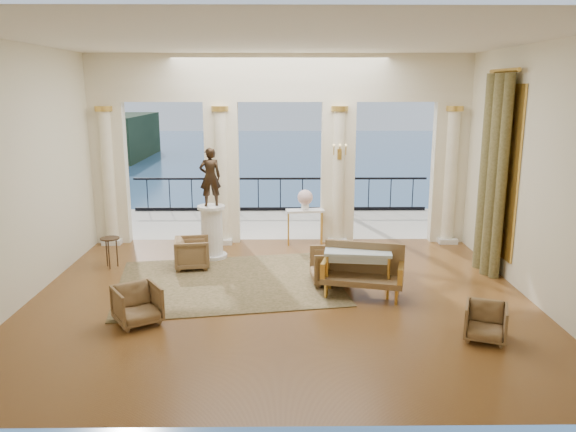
{
  "coord_description": "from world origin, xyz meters",
  "views": [
    {
      "loc": [
        0.03,
        -9.63,
        3.73
      ],
      "look_at": [
        0.15,
        0.6,
        1.38
      ],
      "focal_mm": 35.0,
      "sensor_mm": 36.0,
      "label": 1
    }
  ],
  "objects_px": {
    "armchair_a": "(137,303)",
    "game_table": "(358,254)",
    "armchair_d": "(192,252)",
    "side_table": "(110,242)",
    "armchair_b": "(486,320)",
    "settee": "(363,270)",
    "pedestal": "(212,233)",
    "armchair_c": "(331,264)",
    "statue": "(210,177)",
    "console_table": "(305,216)"
  },
  "relations": [
    {
      "from": "side_table",
      "to": "armchair_d",
      "type": "bearing_deg",
      "value": -2.42
    },
    {
      "from": "armchair_c",
      "to": "settee",
      "type": "bearing_deg",
      "value": 36.07
    },
    {
      "from": "armchair_b",
      "to": "settee",
      "type": "relative_size",
      "value": 0.4
    },
    {
      "from": "armchair_c",
      "to": "statue",
      "type": "distance_m",
      "value": 3.35
    },
    {
      "from": "armchair_c",
      "to": "statue",
      "type": "xyz_separation_m",
      "value": [
        -2.5,
        1.7,
        1.45
      ]
    },
    {
      "from": "armchair_d",
      "to": "pedestal",
      "type": "height_order",
      "value": "pedestal"
    },
    {
      "from": "armchair_a",
      "to": "console_table",
      "type": "distance_m",
      "value": 5.51
    },
    {
      "from": "settee",
      "to": "game_table",
      "type": "relative_size",
      "value": 1.22
    },
    {
      "from": "armchair_d",
      "to": "game_table",
      "type": "bearing_deg",
      "value": -122.74
    },
    {
      "from": "game_table",
      "to": "settee",
      "type": "bearing_deg",
      "value": -47.88
    },
    {
      "from": "settee",
      "to": "pedestal",
      "type": "relative_size",
      "value": 1.31
    },
    {
      "from": "armchair_a",
      "to": "armchair_d",
      "type": "bearing_deg",
      "value": 48.36
    },
    {
      "from": "armchair_d",
      "to": "settee",
      "type": "height_order",
      "value": "settee"
    },
    {
      "from": "armchair_a",
      "to": "game_table",
      "type": "distance_m",
      "value": 3.99
    },
    {
      "from": "armchair_b",
      "to": "side_table",
      "type": "height_order",
      "value": "side_table"
    },
    {
      "from": "armchair_a",
      "to": "settee",
      "type": "bearing_deg",
      "value": -14.8
    },
    {
      "from": "armchair_b",
      "to": "console_table",
      "type": "bearing_deg",
      "value": 135.82
    },
    {
      "from": "armchair_c",
      "to": "pedestal",
      "type": "xyz_separation_m",
      "value": [
        -2.5,
        1.7,
        0.19
      ]
    },
    {
      "from": "settee",
      "to": "console_table",
      "type": "bearing_deg",
      "value": 119.3
    },
    {
      "from": "statue",
      "to": "armchair_c",
      "type": "bearing_deg",
      "value": 131.41
    },
    {
      "from": "settee",
      "to": "statue",
      "type": "relative_size",
      "value": 1.23
    },
    {
      "from": "armchair_c",
      "to": "statue",
      "type": "relative_size",
      "value": 0.6
    },
    {
      "from": "armchair_d",
      "to": "side_table",
      "type": "relative_size",
      "value": 1.12
    },
    {
      "from": "armchair_a",
      "to": "statue",
      "type": "distance_m",
      "value": 3.94
    },
    {
      "from": "armchair_b",
      "to": "armchair_d",
      "type": "bearing_deg",
      "value": 165.33
    },
    {
      "from": "game_table",
      "to": "console_table",
      "type": "bearing_deg",
      "value": 111.49
    },
    {
      "from": "game_table",
      "to": "statue",
      "type": "height_order",
      "value": "statue"
    },
    {
      "from": "armchair_d",
      "to": "console_table",
      "type": "bearing_deg",
      "value": -61.56
    },
    {
      "from": "armchair_c",
      "to": "console_table",
      "type": "distance_m",
      "value": 2.85
    },
    {
      "from": "armchair_b",
      "to": "pedestal",
      "type": "relative_size",
      "value": 0.52
    },
    {
      "from": "pedestal",
      "to": "armchair_c",
      "type": "bearing_deg",
      "value": -34.17
    },
    {
      "from": "armchair_a",
      "to": "settee",
      "type": "xyz_separation_m",
      "value": [
        3.82,
        1.23,
        0.13
      ]
    },
    {
      "from": "armchair_d",
      "to": "pedestal",
      "type": "distance_m",
      "value": 0.82
    },
    {
      "from": "armchair_a",
      "to": "armchair_c",
      "type": "bearing_deg",
      "value": -2.96
    },
    {
      "from": "armchair_c",
      "to": "game_table",
      "type": "relative_size",
      "value": 0.6
    },
    {
      "from": "armchair_c",
      "to": "pedestal",
      "type": "distance_m",
      "value": 3.03
    },
    {
      "from": "armchair_a",
      "to": "armchair_d",
      "type": "distance_m",
      "value": 2.88
    },
    {
      "from": "armchair_c",
      "to": "settee",
      "type": "xyz_separation_m",
      "value": [
        0.54,
        -0.64,
        0.09
      ]
    },
    {
      "from": "armchair_a",
      "to": "game_table",
      "type": "xyz_separation_m",
      "value": [
        3.73,
        1.35,
        0.4
      ]
    },
    {
      "from": "side_table",
      "to": "armchair_a",
      "type": "bearing_deg",
      "value": -66.21
    },
    {
      "from": "game_table",
      "to": "armchair_a",
      "type": "bearing_deg",
      "value": -152.67
    },
    {
      "from": "console_table",
      "to": "side_table",
      "type": "xyz_separation_m",
      "value": [
        -4.18,
        -1.75,
        -0.16
      ]
    },
    {
      "from": "armchair_d",
      "to": "armchair_a",
      "type": "bearing_deg",
      "value": 162.74
    },
    {
      "from": "armchair_a",
      "to": "armchair_c",
      "type": "xyz_separation_m",
      "value": [
        3.28,
        1.87,
        0.04
      ]
    },
    {
      "from": "game_table",
      "to": "pedestal",
      "type": "relative_size",
      "value": 1.07
    },
    {
      "from": "pedestal",
      "to": "statue",
      "type": "height_order",
      "value": "statue"
    },
    {
      "from": "pedestal",
      "to": "statue",
      "type": "distance_m",
      "value": 1.26
    },
    {
      "from": "game_table",
      "to": "side_table",
      "type": "bearing_deg",
      "value": 170.06
    },
    {
      "from": "armchair_d",
      "to": "side_table",
      "type": "bearing_deg",
      "value": 79.28
    },
    {
      "from": "statue",
      "to": "side_table",
      "type": "height_order",
      "value": "statue"
    }
  ]
}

